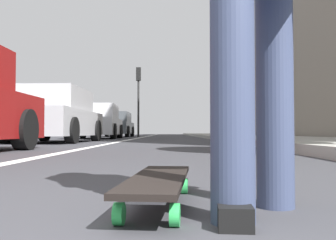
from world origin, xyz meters
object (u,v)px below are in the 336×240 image
(parked_car_mid, at_px, (56,117))
(traffic_light, at_px, (138,89))
(parked_car_far, at_px, (97,122))
(skateboard, at_px, (158,182))
(parked_car_end, at_px, (116,125))

(parked_car_mid, bearing_deg, traffic_light, -6.15)
(parked_car_mid, xyz_separation_m, parked_car_far, (5.89, 0.01, -0.01))
(parked_car_mid, bearing_deg, parked_car_far, 0.10)
(traffic_light, bearing_deg, parked_car_far, 167.98)
(parked_car_mid, relative_size, parked_car_far, 1.01)
(skateboard, height_order, parked_car_far, parked_car_far)
(parked_car_mid, xyz_separation_m, parked_car_end, (12.16, 0.05, 0.00))
(skateboard, relative_size, parked_car_mid, 0.20)
(skateboard, bearing_deg, parked_car_mid, 19.36)
(skateboard, relative_size, parked_car_end, 0.19)
(parked_car_end, bearing_deg, skateboard, -171.43)
(traffic_light, bearing_deg, parked_car_end, 84.20)
(skateboard, height_order, parked_car_end, parked_car_end)
(skateboard, xyz_separation_m, parked_car_end, (21.04, 3.17, 0.62))
(parked_car_mid, height_order, parked_car_far, parked_car_mid)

